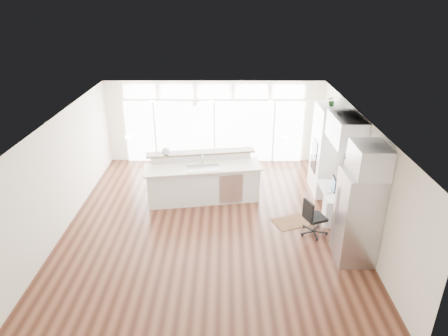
{
  "coord_description": "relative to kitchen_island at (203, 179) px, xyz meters",
  "views": [
    {
      "loc": [
        0.37,
        -8.5,
        5.32
      ],
      "look_at": [
        0.33,
        0.6,
        1.23
      ],
      "focal_mm": 32.0,
      "sensor_mm": 36.0,
      "label": 1
    }
  ],
  "objects": [
    {
      "name": "desk_window",
      "position": [
        3.69,
        -0.91,
        0.93
      ],
      "size": [
        0.04,
        0.85,
        0.85
      ],
      "primitive_type": "cube",
      "color": "white",
      "rests_on": "wall_right"
    },
    {
      "name": "recessed_lights",
      "position": [
        0.23,
        -1.01,
        2.06
      ],
      "size": [
        3.4,
        3.0,
        0.02
      ],
      "primitive_type": "cube",
      "color": "silver",
      "rests_on": "ceiling"
    },
    {
      "name": "kitchen_island",
      "position": [
        0.0,
        0.0,
        0.0
      ],
      "size": [
        3.25,
        1.64,
        1.23
      ],
      "primitive_type": "cube",
      "rotation": [
        0.0,
        0.0,
        0.16
      ],
      "color": "white",
      "rests_on": "floor"
    },
    {
      "name": "oven_cabinet",
      "position": [
        3.4,
        0.59,
        0.63
      ],
      "size": [
        0.64,
        1.2,
        2.5
      ],
      "primitive_type": "cube",
      "color": "white",
      "rests_on": "floor"
    },
    {
      "name": "floor",
      "position": [
        0.23,
        -1.21,
        -0.63
      ],
      "size": [
        7.0,
        8.0,
        0.02
      ],
      "primitive_type": "cube",
      "color": "#3D1D12",
      "rests_on": "ground"
    },
    {
      "name": "wall_front",
      "position": [
        0.23,
        -5.21,
        0.73
      ],
      "size": [
        7.0,
        0.04,
        2.7
      ],
      "primitive_type": "cube",
      "color": "white",
      "rests_on": "floor"
    },
    {
      "name": "fridge_cabinet",
      "position": [
        3.4,
        -2.56,
        1.68
      ],
      "size": [
        0.64,
        0.9,
        0.6
      ],
      "primitive_type": "cube",
      "color": "white",
      "rests_on": "wall_right"
    },
    {
      "name": "potted_plant",
      "position": [
        3.4,
        0.59,
        1.99
      ],
      "size": [
        0.28,
        0.3,
        0.22
      ],
      "primitive_type": "imported",
      "rotation": [
        0.0,
        0.0,
        -0.1
      ],
      "color": "#2A5825",
      "rests_on": "oven_cabinet"
    },
    {
      "name": "wall_back",
      "position": [
        0.23,
        2.79,
        0.73
      ],
      "size": [
        7.0,
        0.04,
        2.7
      ],
      "primitive_type": "cube",
      "color": "white",
      "rests_on": "floor"
    },
    {
      "name": "rug",
      "position": [
        2.24,
        -1.17,
        -0.61
      ],
      "size": [
        1.02,
        0.89,
        0.01
      ],
      "primitive_type": "cube",
      "rotation": [
        0.0,
        0.0,
        0.38
      ],
      "color": "#392112",
      "rests_on": "floor"
    },
    {
      "name": "framed_photos",
      "position": [
        3.69,
        -0.29,
        0.78
      ],
      "size": [
        0.06,
        0.22,
        0.8
      ],
      "primitive_type": "cube",
      "color": "black",
      "rests_on": "wall_right"
    },
    {
      "name": "office_chair",
      "position": [
        2.7,
        -1.68,
        -0.16
      ],
      "size": [
        0.59,
        0.57,
        0.91
      ],
      "primitive_type": "cube",
      "rotation": [
        0.0,
        0.0,
        0.36
      ],
      "color": "black",
      "rests_on": "floor"
    },
    {
      "name": "wall_right",
      "position": [
        3.73,
        -1.21,
        0.73
      ],
      "size": [
        0.04,
        8.0,
        2.7
      ],
      "primitive_type": "cube",
      "color": "white",
      "rests_on": "floor"
    },
    {
      "name": "ceiling_fan",
      "position": [
        -0.27,
        1.59,
        1.86
      ],
      "size": [
        1.16,
        1.16,
        0.32
      ],
      "primitive_type": "cube",
      "color": "white",
      "rests_on": "ceiling"
    },
    {
      "name": "ceiling",
      "position": [
        0.23,
        -1.21,
        2.08
      ],
      "size": [
        7.0,
        8.0,
        0.02
      ],
      "primitive_type": "cube",
      "color": "white",
      "rests_on": "wall_back"
    },
    {
      "name": "transom_row",
      "position": [
        0.23,
        2.73,
        1.76
      ],
      "size": [
        5.9,
        0.06,
        0.4
      ],
      "primitive_type": "cube",
      "color": "white",
      "rests_on": "wall_back"
    },
    {
      "name": "glass_wall",
      "position": [
        0.23,
        2.73,
        0.43
      ],
      "size": [
        5.8,
        0.06,
        2.08
      ],
      "primitive_type": "cube",
      "color": "white",
      "rests_on": "wall_back"
    },
    {
      "name": "upper_cabinets",
      "position": [
        3.4,
        -0.91,
        1.73
      ],
      "size": [
        0.64,
        1.3,
        0.64
      ],
      "primitive_type": "cube",
      "color": "white",
      "rests_on": "wall_right"
    },
    {
      "name": "keyboard",
      "position": [
        3.11,
        -0.91,
        0.15
      ],
      "size": [
        0.15,
        0.35,
        0.02
      ],
      "primitive_type": "cube",
      "rotation": [
        0.0,
        0.0,
        0.05
      ],
      "color": "white",
      "rests_on": "desk_nook"
    },
    {
      "name": "desk_nook",
      "position": [
        3.36,
        -0.91,
        -0.24
      ],
      "size": [
        0.72,
        1.3,
        0.76
      ],
      "primitive_type": "cube",
      "color": "white",
      "rests_on": "floor"
    },
    {
      "name": "monitor",
      "position": [
        3.28,
        -0.91,
        0.33
      ],
      "size": [
        0.11,
        0.44,
        0.37
      ],
      "primitive_type": "cube",
      "rotation": [
        0.0,
        0.0,
        -0.08
      ],
      "color": "black",
      "rests_on": "desk_nook"
    },
    {
      "name": "fishbowl",
      "position": [
        -1.0,
        0.25,
        0.73
      ],
      "size": [
        0.24,
        0.24,
        0.22
      ],
      "primitive_type": "sphere",
      "rotation": [
        0.0,
        0.0,
        0.05
      ],
      "color": "silver",
      "rests_on": "kitchen_island"
    },
    {
      "name": "refrigerator",
      "position": [
        3.34,
        -2.56,
        0.38
      ],
      "size": [
        0.76,
        0.9,
        2.0
      ],
      "primitive_type": "cube",
      "color": "#BCBDC2",
      "rests_on": "floor"
    },
    {
      "name": "wall_left",
      "position": [
        -3.27,
        -1.21,
        0.73
      ],
      "size": [
        0.04,
        8.0,
        2.7
      ],
      "primitive_type": "cube",
      "color": "white",
      "rests_on": "floor"
    }
  ]
}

